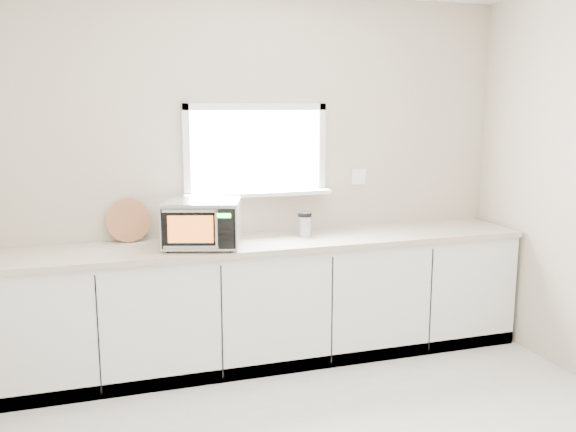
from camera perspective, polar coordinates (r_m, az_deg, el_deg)
name	(u,v)px	position (r m, az deg, el deg)	size (l,w,h in m)	color
back_wall	(256,175)	(4.65, -3.04, 3.85)	(4.00, 0.17, 2.70)	#B2A98D
cabinets	(267,303)	(4.57, -1.99, -8.14)	(3.92, 0.60, 0.88)	white
countertop	(267,243)	(4.43, -1.99, -2.53)	(3.92, 0.64, 0.04)	beige
microwave	(202,223)	(4.21, -8.06, -0.65)	(0.59, 0.52, 0.33)	black
knife_block	(182,230)	(4.26, -9.92, -1.29)	(0.14, 0.21, 0.28)	#4D2F1B
cutting_board	(128,220)	(4.49, -14.70, -0.41)	(0.31, 0.31, 0.02)	#AB6B42
coffee_grinder	(305,224)	(4.54, 1.57, -0.77)	(0.13, 0.13, 0.19)	#B3B5BB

